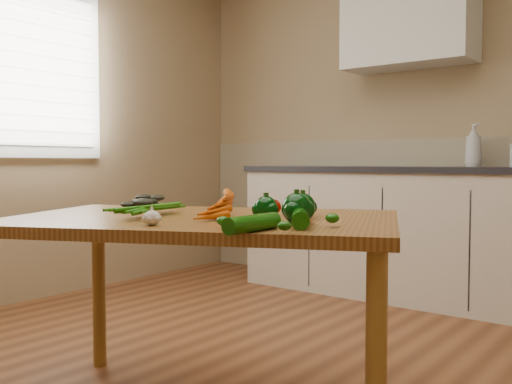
{
  "coord_description": "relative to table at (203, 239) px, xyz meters",
  "views": [
    {
      "loc": [
        1.53,
        -1.52,
        0.93
      ],
      "look_at": [
        0.17,
        0.23,
        0.81
      ],
      "focal_mm": 40.0,
      "sensor_mm": 36.0,
      "label": 1
    }
  ],
  "objects": [
    {
      "name": "room",
      "position": [
        -0.12,
        0.19,
        0.59
      ],
      "size": [
        4.04,
        5.04,
        2.64
      ],
      "color": "brown",
      "rests_on": "ground"
    },
    {
      "name": "counter_run",
      "position": [
        0.09,
        2.21,
        -0.2
      ],
      "size": [
        2.84,
        0.64,
        1.14
      ],
      "color": "beige",
      "rests_on": "ground"
    },
    {
      "name": "upper_cabinets",
      "position": [
        0.39,
        2.34,
        1.3
      ],
      "size": [
        2.15,
        0.35,
        0.7
      ],
      "color": "silver",
      "rests_on": "room"
    },
    {
      "name": "window_blinds",
      "position": [
        -2.08,
        0.62,
        0.9
      ],
      "size": [
        0.08,
        0.98,
        1.18
      ],
      "primitive_type": null,
      "color": "silver",
      "rests_on": "room"
    },
    {
      "name": "table",
      "position": [
        0.0,
        0.0,
        0.0
      ],
      "size": [
        1.61,
        1.37,
        0.73
      ],
      "rotation": [
        0.0,
        0.0,
        0.43
      ],
      "color": "#925D2A",
      "rests_on": "ground"
    },
    {
      "name": "soap_bottle_a",
      "position": [
        0.23,
        2.37,
        0.39
      ],
      "size": [
        0.15,
        0.15,
        0.28
      ],
      "primitive_type": "imported",
      "rotation": [
        0.0,
        0.0,
        1.11
      ],
      "color": "silver",
      "rests_on": "counter_run"
    },
    {
      "name": "carrot_bunch",
      "position": [
        0.0,
        -0.03,
        0.12
      ],
      "size": [
        0.31,
        0.28,
        0.07
      ],
      "primitive_type": null,
      "rotation": [
        0.0,
        0.0,
        0.43
      ],
      "color": "#CB4F04",
      "rests_on": "table"
    },
    {
      "name": "leafy_greens",
      "position": [
        -0.46,
        0.12,
        0.13
      ],
      "size": [
        0.2,
        0.18,
        0.1
      ],
      "primitive_type": null,
      "color": "black",
      "rests_on": "table"
    },
    {
      "name": "garlic_bulb",
      "position": [
        0.08,
        -0.31,
        0.11
      ],
      "size": [
        0.06,
        0.06,
        0.05
      ],
      "primitive_type": "ellipsoid",
      "color": "silver",
      "rests_on": "table"
    },
    {
      "name": "pepper_a",
      "position": [
        0.25,
        0.05,
        0.12
      ],
      "size": [
        0.08,
        0.08,
        0.08
      ],
      "primitive_type": "sphere",
      "color": "black",
      "rests_on": "table"
    },
    {
      "name": "pepper_b",
      "position": [
        0.33,
        0.16,
        0.12
      ],
      "size": [
        0.09,
        0.09,
        0.09
      ],
      "primitive_type": "sphere",
      "color": "black",
      "rests_on": "table"
    },
    {
      "name": "pepper_c",
      "position": [
        0.4,
        0.02,
        0.13
      ],
      "size": [
        0.1,
        0.1,
        0.1
      ],
      "primitive_type": "sphere",
      "color": "black",
      "rests_on": "table"
    },
    {
      "name": "tomato_a",
      "position": [
        0.17,
        0.2,
        0.11
      ],
      "size": [
        0.06,
        0.06,
        0.06
      ],
      "primitive_type": "ellipsoid",
      "color": "#810B02",
      "rests_on": "table"
    },
    {
      "name": "tomato_b",
      "position": [
        0.21,
        0.28,
        0.11
      ],
      "size": [
        0.06,
        0.06,
        0.06
      ],
      "primitive_type": "ellipsoid",
      "color": "#DC3905",
      "rests_on": "table"
    },
    {
      "name": "tomato_c",
      "position": [
        0.27,
        0.25,
        0.12
      ],
      "size": [
        0.08,
        0.08,
        0.07
      ],
      "primitive_type": "ellipsoid",
      "color": "#DC3905",
      "rests_on": "table"
    },
    {
      "name": "zucchini_a",
      "position": [
        0.46,
        -0.06,
        0.11
      ],
      "size": [
        0.15,
        0.19,
        0.05
      ],
      "primitive_type": "cylinder",
      "rotation": [
        1.57,
        0.0,
        0.6
      ],
      "color": "#0F4907",
      "rests_on": "table"
    },
    {
      "name": "zucchini_b",
      "position": [
        0.42,
        -0.25,
        0.11
      ],
      "size": [
        0.05,
        0.22,
        0.05
      ],
      "primitive_type": "cylinder",
      "rotation": [
        1.57,
        0.0,
        0.02
      ],
      "color": "#0F4907",
      "rests_on": "table"
    }
  ]
}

